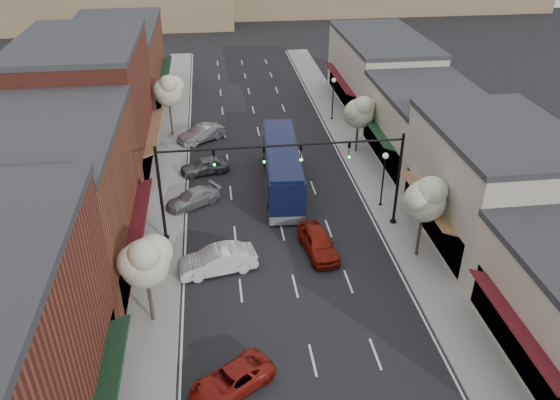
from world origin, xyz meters
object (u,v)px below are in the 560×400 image
object	(u,v)px
signal_mast_right	(366,168)
tree_left_near	(145,260)
signal_mast_left	(196,178)
tree_right_far	(360,111)
parked_car_b	(217,260)
parked_car_d	(205,166)
red_hatchback	(318,243)
lamp_post_near	(384,171)
parked_car_a	(232,380)
parked_car_c	(193,198)
coach_bus	(282,167)
lamp_post_far	(333,92)
parked_car_e	(201,134)
tree_left_far	(168,90)
tree_right_near	(426,198)

from	to	relation	value
signal_mast_right	tree_left_near	world-z (taller)	signal_mast_right
signal_mast_left	tree_right_far	world-z (taller)	signal_mast_left
parked_car_b	parked_car_d	bearing A→B (deg)	172.04
red_hatchback	lamp_post_near	bearing A→B (deg)	34.21
parked_car_a	parked_car_d	bearing A→B (deg)	149.29
lamp_post_near	parked_car_c	size ratio (longest dim) A/B	1.04
lamp_post_near	coach_bus	size ratio (longest dim) A/B	0.37
signal_mast_right	parked_car_a	world-z (taller)	signal_mast_right
lamp_post_far	parked_car_b	size ratio (longest dim) A/B	0.91
parked_car_b	parked_car_c	bearing A→B (deg)	-179.90
tree_right_far	parked_car_a	xyz separation A→B (m)	(-12.55, -25.26, -3.40)
parked_car_a	parked_car_d	size ratio (longest dim) A/B	1.06
parked_car_d	parked_car_e	distance (m)	6.67
signal_mast_right	lamp_post_far	size ratio (longest dim) A/B	1.85
red_hatchback	tree_right_far	bearing A→B (deg)	58.71
tree_left_far	parked_car_d	world-z (taller)	tree_left_far
signal_mast_right	signal_mast_left	distance (m)	11.24
tree_left_near	parked_car_b	bearing A→B (deg)	48.75
red_hatchback	parked_car_e	bearing A→B (deg)	103.59
tree_right_far	tree_left_near	distance (m)	25.99
tree_left_far	parked_car_b	size ratio (longest dim) A/B	1.25
parked_car_c	parked_car_d	size ratio (longest dim) A/B	1.06
tree_left_near	parked_car_d	distance (m)	18.32
tree_right_far	tree_left_far	distance (m)	17.66
signal_mast_left	tree_right_near	xyz separation A→B (m)	(13.97, -4.05, -0.17)
coach_bus	parked_car_c	distance (m)	7.35
parked_car_e	parked_car_c	bearing A→B (deg)	-36.40
tree_left_near	parked_car_e	distance (m)	24.79
tree_right_far	coach_bus	world-z (taller)	tree_right_far
tree_left_far	tree_left_near	bearing A→B (deg)	-90.00
signal_mast_left	tree_left_far	xyz separation A→B (m)	(-2.63, 17.95, -0.02)
tree_right_near	parked_car_b	xyz separation A→B (m)	(-12.94, 0.17, -3.65)
coach_bus	parked_car_a	xyz separation A→B (m)	(-5.00, -19.65, -1.27)
parked_car_a	parked_car_e	world-z (taller)	parked_car_e
tree_right_far	parked_car_c	distance (m)	16.70
tree_right_near	tree_right_far	size ratio (longest dim) A/B	1.10
lamp_post_far	parked_car_e	world-z (taller)	lamp_post_far
tree_right_near	parked_car_d	size ratio (longest dim) A/B	1.47
tree_right_far	parked_car_e	world-z (taller)	tree_right_far
coach_bus	parked_car_d	world-z (taller)	coach_bus
parked_car_c	parked_car_e	size ratio (longest dim) A/B	0.94
tree_left_near	parked_car_a	bearing A→B (deg)	-52.38
tree_left_near	tree_left_far	distance (m)	26.00
parked_car_b	parked_car_e	bearing A→B (deg)	171.86
signal_mast_right	tree_left_near	size ratio (longest dim) A/B	1.44
signal_mast_right	lamp_post_near	distance (m)	3.69
parked_car_a	parked_car_d	world-z (taller)	parked_car_d
parked_car_e	signal_mast_right	bearing A→B (deg)	1.15
signal_mast_right	parked_car_b	bearing A→B (deg)	-159.18
parked_car_b	parked_car_e	size ratio (longest dim) A/B	1.07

